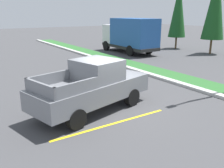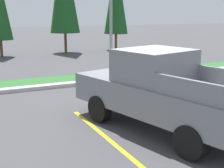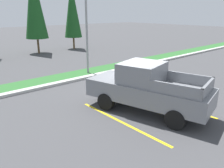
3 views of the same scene
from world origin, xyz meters
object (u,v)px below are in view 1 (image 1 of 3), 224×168
Objects in this scene: cargo_truck_distant at (130,34)px; cypress_tree_left_inner at (215,4)px; pickup_truck_main at (93,86)px; cypress_tree_leftmost at (178,9)px.

cargo_truck_distant is 8.47m from cypress_tree_left_inner.
pickup_truck_main is 0.69× the size of cypress_tree_left_inner.
cargo_truck_distant is at bearing -127.38° from cypress_tree_left_inner.
cypress_tree_left_inner is (4.84, 6.33, 2.88)m from cargo_truck_distant.
pickup_truck_main is 0.81× the size of cargo_truck_distant.
cypress_tree_left_inner is at bearing 1.01° from cypress_tree_leftmost.
cypress_tree_left_inner is at bearing 111.30° from pickup_truck_main.
pickup_truck_main is 20.21m from cypress_tree_leftmost.
cargo_truck_distant is 0.85× the size of cypress_tree_left_inner.
cypress_tree_leftmost is (0.38, 6.26, 2.43)m from cargo_truck_distant.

